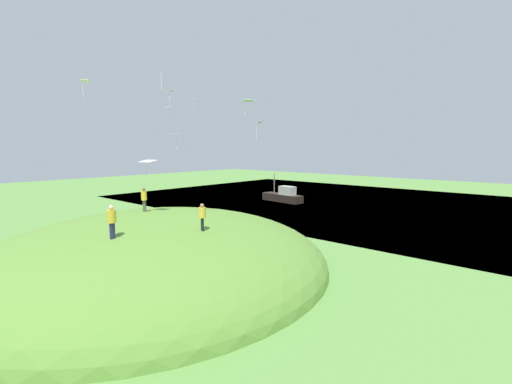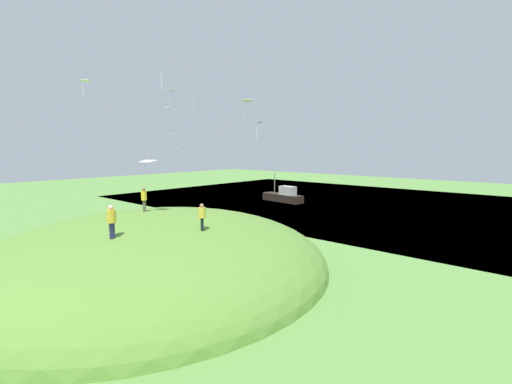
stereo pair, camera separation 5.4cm
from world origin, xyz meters
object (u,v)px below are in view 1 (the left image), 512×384
Objects in this scene: kite_5 at (259,124)px; kite_6 at (248,101)px; boat_on_lake at (283,196)px; person_watching_kites at (112,218)px; kite_1 at (148,162)px; person_on_hilltop at (202,214)px; kite_7 at (171,91)px; person_near_shore at (144,197)px; kite_3 at (85,82)px; kite_2 at (193,97)px; kite_4 at (167,107)px; kite_8 at (161,73)px; kite_0 at (175,135)px.

kite_6 reaches higher than kite_5.
person_watching_kites reaches higher than boat_on_lake.
kite_5 is 1.63× the size of kite_6.
kite_1 is at bearing -61.91° from boat_on_lake.
boat_on_lake is at bearing -159.34° from kite_1.
person_on_hilltop is 20.15m from kite_7.
kite_1 reaches higher than person_near_shore.
kite_7 is at bearing -175.59° from kite_3.
kite_2 reaches higher than kite_5.
kite_3 reaches higher than kite_6.
kite_4 is (-1.18, -6.35, -0.45)m from kite_2.
boat_on_lake is 5.33× the size of kite_3.
kite_7 reaches higher than person_watching_kites.
kite_3 reaches higher than person_near_shore.
kite_3 is (31.44, 3.04, 12.98)m from boat_on_lake.
kite_6 is (6.21, 18.58, -1.45)m from kite_4.
kite_3 reaches higher than boat_on_lake.
person_near_shore reaches higher than person_watching_kites.
person_watching_kites is 20.27m from kite_8.
person_near_shore is 0.88× the size of kite_8.
kite_2 reaches higher than person_on_hilltop.
kite_1 is at bearing 46.92° from kite_7.
kite_4 reaches higher than person_watching_kites.
person_on_hilltop is (31.40, 17.60, 3.71)m from boat_on_lake.
kite_1 is at bearing 1.44° from kite_5.
person_watching_kites is at bearing 46.44° from kite_8.
kite_0 is 0.61× the size of kite_2.
kite_6 is (-5.43, 5.01, 6.71)m from person_near_shore.
person_watching_kites is 1.40× the size of kite_0.
person_near_shore is 1.56× the size of kite_6.
kite_3 is at bearing -77.05° from boat_on_lake.
kite_4 reaches higher than kite_6.
kite_0 is 0.92× the size of kite_3.
person_near_shore is at bearing 25.49° from person_on_hilltop.
person_near_shore is at bearing 34.58° from kite_2.
kite_2 is 1.10× the size of kite_8.
kite_3 is 1.29× the size of kite_7.
person_on_hilltop is at bearing 155.59° from person_near_shore.
kite_5 is at bearing 8.82° from person_watching_kites.
person_watching_kites is at bearing 13.46° from kite_5.
kite_7 is at bearing -123.71° from kite_0.
kite_1 is at bearing 157.95° from person_near_shore.
person_near_shore is 15.53m from kite_7.
kite_0 is 7.85m from kite_2.
person_on_hilltop is 1.48× the size of kite_7.
kite_1 reaches higher than person_on_hilltop.
kite_8 reaches higher than kite_0.
kite_7 is at bearing 39.73° from person_watching_kites.
kite_6 is (6.65, 4.69, 1.07)m from kite_5.
person_near_shore is 6.45m from person_on_hilltop.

